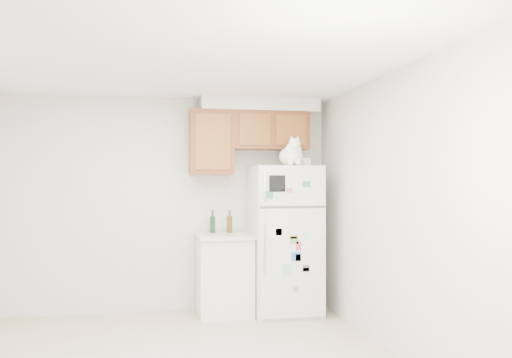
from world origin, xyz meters
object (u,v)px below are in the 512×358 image
object	(u,v)px
base_counter	(225,274)
cat	(292,155)
storage_box_front	(303,162)
storage_box_back	(301,162)
bottle_amber	(230,221)
refrigerator	(285,240)
bottle_green	(213,222)

from	to	relation	value
base_counter	cat	distance (m)	1.56
storage_box_front	base_counter	bearing A→B (deg)	159.92
base_counter	storage_box_front	xyz separation A→B (m)	(0.89, -0.14, 1.28)
base_counter	storage_box_front	size ratio (longest dim) A/B	6.13
storage_box_back	bottle_amber	xyz separation A→B (m)	(-0.83, 0.12, -0.70)
cat	base_counter	bearing A→B (deg)	160.06
base_counter	storage_box_back	bearing A→B (deg)	1.01
bottle_amber	base_counter	bearing A→B (deg)	-119.30
base_counter	cat	size ratio (longest dim) A/B	1.96
refrigerator	cat	distance (m)	0.99
base_counter	bottle_amber	size ratio (longest dim) A/B	3.44
refrigerator	storage_box_back	bearing A→B (deg)	22.56
storage_box_front	bottle_green	bearing A→B (deg)	152.92
base_counter	storage_box_back	xyz separation A→B (m)	(0.91, 0.02, 1.29)
bottle_green	storage_box_back	bearing A→B (deg)	-7.41
base_counter	bottle_green	xyz separation A→B (m)	(-0.12, 0.15, 0.59)
bottle_green	storage_box_front	bearing A→B (deg)	-16.28
bottle_green	bottle_amber	size ratio (longest dim) A/B	1.00
refrigerator	cat	xyz separation A→B (m)	(0.04, -0.19, 0.97)
storage_box_front	bottle_green	size ratio (longest dim) A/B	0.56
cat	bottle_green	size ratio (longest dim) A/B	1.75
bottle_green	base_counter	bearing A→B (deg)	-50.80
storage_box_back	bottle_amber	bearing A→B (deg)	165.08
cat	bottle_amber	distance (m)	1.08
storage_box_front	bottle_amber	bearing A→B (deg)	149.98
refrigerator	bottle_amber	bearing A→B (deg)	161.00
cat	bottle_amber	bearing A→B (deg)	148.30
storage_box_front	bottle_amber	xyz separation A→B (m)	(-0.81, 0.28, -0.69)
storage_box_front	bottle_green	xyz separation A→B (m)	(-1.01, 0.29, -0.69)
cat	storage_box_front	distance (m)	0.21
cat	bottle_green	bearing A→B (deg)	154.03
refrigerator	bottle_green	world-z (taller)	refrigerator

